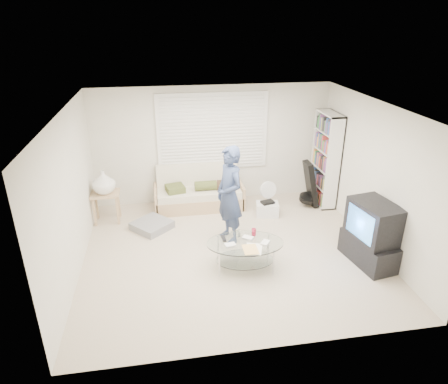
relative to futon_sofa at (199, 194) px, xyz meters
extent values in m
plane|color=tan|center=(0.36, -1.87, -0.30)|extent=(5.00, 5.00, 0.00)
cube|color=beige|center=(0.36, 0.38, 0.95)|extent=(5.00, 0.02, 2.50)
cube|color=beige|center=(0.36, -4.12, 0.95)|extent=(5.00, 0.02, 2.50)
cube|color=beige|center=(-2.14, -1.87, 0.95)|extent=(0.02, 4.50, 2.50)
cube|color=beige|center=(2.86, -1.87, 0.95)|extent=(0.02, 4.50, 2.50)
cube|color=white|center=(0.36, -1.87, 2.20)|extent=(5.00, 4.50, 0.02)
cube|color=white|center=(0.36, 0.35, 1.25)|extent=(2.32, 0.06, 1.62)
cube|color=black|center=(0.36, 0.34, 1.25)|extent=(2.20, 0.01, 1.50)
cube|color=silver|center=(0.36, 0.31, 1.25)|extent=(2.16, 0.04, 1.50)
cube|color=silver|center=(0.36, 0.33, 1.25)|extent=(2.32, 0.08, 1.62)
cube|color=tan|center=(0.00, -0.04, -0.15)|extent=(1.80, 0.72, 0.29)
cube|color=beige|center=(0.00, -0.06, 0.06)|extent=(1.73, 0.67, 0.14)
cube|color=beige|center=(0.00, 0.25, 0.33)|extent=(1.73, 0.20, 0.55)
cube|color=tan|center=(-0.90, -0.04, -0.05)|extent=(0.05, 0.72, 0.51)
cube|color=tan|center=(0.90, -0.04, -0.05)|extent=(0.05, 0.72, 0.51)
cube|color=#4F5829|center=(-0.50, -0.09, 0.20)|extent=(0.43, 0.43, 0.13)
cylinder|color=#4F5829|center=(0.13, -0.12, 0.23)|extent=(0.45, 0.20, 0.20)
cube|color=#422D21|center=(0.54, -0.06, 0.19)|extent=(0.38, 0.38, 0.11)
cube|color=slate|center=(-1.00, -0.81, -0.23)|extent=(0.89, 0.89, 0.14)
cube|color=tan|center=(-1.86, -0.35, 0.30)|extent=(0.54, 0.43, 0.04)
cube|color=tan|center=(-2.08, -0.52, 0.00)|extent=(0.04, 0.04, 0.59)
cube|color=tan|center=(-1.64, -0.52, 0.00)|extent=(0.04, 0.04, 0.59)
cube|color=tan|center=(-2.08, -0.19, 0.00)|extent=(0.04, 0.04, 0.59)
cube|color=tan|center=(-1.64, -0.19, 0.00)|extent=(0.04, 0.04, 0.59)
imported|color=white|center=(-1.86, -0.35, 0.55)|extent=(0.44, 0.44, 0.46)
cube|color=white|center=(2.69, -0.20, 0.69)|extent=(0.31, 0.83, 1.98)
cube|color=black|center=(2.34, -0.35, 0.22)|extent=(0.32, 0.36, 0.99)
cylinder|color=black|center=(2.30, -0.35, -0.11)|extent=(0.36, 0.37, 0.17)
cylinder|color=white|center=(1.44, -0.28, -0.28)|extent=(0.25, 0.25, 0.03)
cylinder|color=white|center=(1.44, -0.28, -0.13)|extent=(0.03, 0.03, 0.31)
cylinder|color=white|center=(1.44, -0.28, 0.13)|extent=(0.38, 0.20, 0.37)
cylinder|color=white|center=(1.44, -0.28, 0.13)|extent=(0.11, 0.08, 0.10)
cube|color=white|center=(1.34, -0.62, -0.16)|extent=(0.50, 0.39, 0.27)
cube|color=black|center=(1.34, -0.62, -0.01)|extent=(0.29, 0.24, 0.04)
cube|color=black|center=(2.56, -2.54, -0.08)|extent=(0.69, 1.06, 0.44)
cube|color=black|center=(2.56, -2.54, 0.46)|extent=(0.68, 0.90, 0.63)
cube|color=#55B1FF|center=(2.30, -2.58, 0.46)|extent=(0.13, 0.63, 0.48)
ellipsoid|color=silver|center=(0.49, -2.35, 0.15)|extent=(1.30, 0.90, 0.02)
ellipsoid|color=silver|center=(0.49, -2.35, -0.16)|extent=(0.99, 0.69, 0.01)
cylinder|color=silver|center=(0.05, -2.56, -0.08)|extent=(0.03, 0.03, 0.43)
cylinder|color=silver|center=(0.89, -2.64, -0.08)|extent=(0.03, 0.03, 0.43)
cylinder|color=silver|center=(0.09, -2.07, -0.08)|extent=(0.03, 0.03, 0.43)
cylinder|color=silver|center=(0.94, -2.15, -0.08)|extent=(0.03, 0.03, 0.43)
cube|color=white|center=(0.24, -2.42, 0.18)|extent=(0.18, 0.14, 0.04)
cube|color=white|center=(0.56, -2.25, 0.18)|extent=(0.20, 0.19, 0.04)
cube|color=white|center=(0.80, -2.44, 0.18)|extent=(0.19, 0.20, 0.04)
cylinder|color=silver|center=(0.42, -2.15, 0.21)|extent=(0.07, 0.07, 0.11)
cylinder|color=#C92B4B|center=(0.68, -2.15, 0.22)|extent=(0.07, 0.07, 0.12)
cube|color=black|center=(0.17, -2.19, 0.17)|extent=(0.06, 0.19, 0.02)
cube|color=white|center=(0.59, -2.57, 0.16)|extent=(0.34, 0.39, 0.01)
cube|color=#EAB761|center=(0.53, -2.58, 0.17)|extent=(0.23, 0.30, 0.01)
imported|color=navy|center=(0.40, -1.46, 0.59)|extent=(0.62, 0.76, 1.78)
camera|label=1|loc=(-0.73, -7.71, 3.47)|focal=32.00mm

